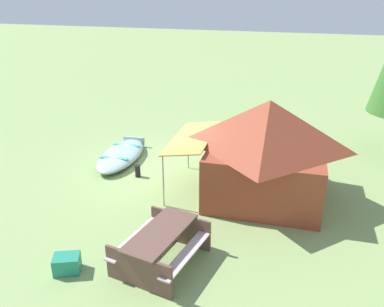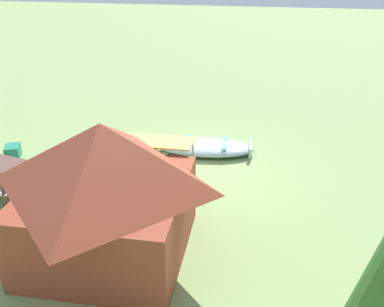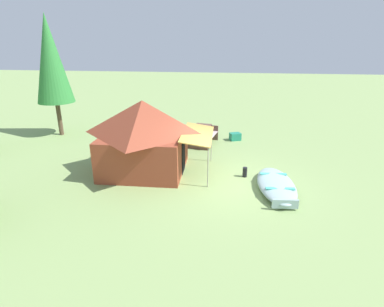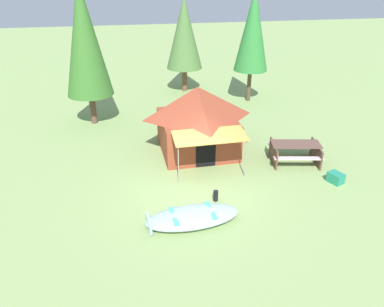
{
  "view_description": "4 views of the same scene",
  "coord_description": "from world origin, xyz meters",
  "px_view_note": "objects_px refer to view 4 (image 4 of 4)",
  "views": [
    {
      "loc": [
        10.76,
        3.89,
        5.46
      ],
      "look_at": [
        0.16,
        0.84,
        0.79
      ],
      "focal_mm": 37.87,
      "sensor_mm": 36.0,
      "label": 1
    },
    {
      "loc": [
        -2.17,
        9.43,
        5.4
      ],
      "look_at": [
        -0.42,
        0.36,
        0.98
      ],
      "focal_mm": 39.39,
      "sensor_mm": 36.0,
      "label": 2
    },
    {
      "loc": [
        -10.06,
        -0.18,
        4.76
      ],
      "look_at": [
        -0.23,
        1.11,
        1.11
      ],
      "focal_mm": 28.83,
      "sensor_mm": 36.0,
      "label": 3
    },
    {
      "loc": [
        -2.14,
        -10.94,
        7.01
      ],
      "look_at": [
        0.02,
        0.62,
        1.1
      ],
      "focal_mm": 35.56,
      "sensor_mm": 36.0,
      "label": 4
    }
  ],
  "objects_px": {
    "cooler_box": "(336,178)",
    "pine_tree_back_right": "(253,30)",
    "fuel_can": "(216,196)",
    "picnic_table": "(295,150)",
    "canvas_cabin_tent": "(197,119)",
    "pine_tree_back_left": "(184,33)",
    "pine_tree_far_center": "(84,39)",
    "beached_rowboat": "(192,217)"
  },
  "relations": [
    {
      "from": "cooler_box",
      "to": "pine_tree_back_right",
      "type": "bearing_deg",
      "value": 91.34
    },
    {
      "from": "fuel_can",
      "to": "pine_tree_back_right",
      "type": "relative_size",
      "value": 0.06
    },
    {
      "from": "picnic_table",
      "to": "cooler_box",
      "type": "xyz_separation_m",
      "value": [
        0.79,
        -1.76,
        -0.31
      ]
    },
    {
      "from": "fuel_can",
      "to": "pine_tree_back_right",
      "type": "bearing_deg",
      "value": 66.07
    },
    {
      "from": "canvas_cabin_tent",
      "to": "pine_tree_back_left",
      "type": "bearing_deg",
      "value": 83.95
    },
    {
      "from": "picnic_table",
      "to": "pine_tree_back_left",
      "type": "height_order",
      "value": "pine_tree_back_left"
    },
    {
      "from": "pine_tree_back_left",
      "to": "pine_tree_back_right",
      "type": "height_order",
      "value": "pine_tree_back_right"
    },
    {
      "from": "pine_tree_back_right",
      "to": "pine_tree_far_center",
      "type": "xyz_separation_m",
      "value": [
        -8.46,
        -1.85,
        0.14
      ]
    },
    {
      "from": "picnic_table",
      "to": "cooler_box",
      "type": "bearing_deg",
      "value": -65.9
    },
    {
      "from": "cooler_box",
      "to": "pine_tree_back_right",
      "type": "xyz_separation_m",
      "value": [
        -0.22,
        9.24,
        3.69
      ]
    },
    {
      "from": "beached_rowboat",
      "to": "cooler_box",
      "type": "height_order",
      "value": "beached_rowboat"
    },
    {
      "from": "picnic_table",
      "to": "cooler_box",
      "type": "distance_m",
      "value": 1.95
    },
    {
      "from": "fuel_can",
      "to": "pine_tree_far_center",
      "type": "xyz_separation_m",
      "value": [
        -4.2,
        7.74,
        3.82
      ]
    },
    {
      "from": "picnic_table",
      "to": "fuel_can",
      "type": "distance_m",
      "value": 4.26
    },
    {
      "from": "pine_tree_far_center",
      "to": "picnic_table",
      "type": "bearing_deg",
      "value": -35.56
    },
    {
      "from": "cooler_box",
      "to": "fuel_can",
      "type": "bearing_deg",
      "value": -175.52
    },
    {
      "from": "canvas_cabin_tent",
      "to": "pine_tree_far_center",
      "type": "height_order",
      "value": "pine_tree_far_center"
    },
    {
      "from": "pine_tree_back_right",
      "to": "pine_tree_far_center",
      "type": "height_order",
      "value": "pine_tree_far_center"
    },
    {
      "from": "pine_tree_back_right",
      "to": "pine_tree_far_center",
      "type": "relative_size",
      "value": 0.91
    },
    {
      "from": "picnic_table",
      "to": "canvas_cabin_tent",
      "type": "bearing_deg",
      "value": 154.34
    },
    {
      "from": "beached_rowboat",
      "to": "cooler_box",
      "type": "xyz_separation_m",
      "value": [
        5.45,
        1.37,
        -0.01
      ]
    },
    {
      "from": "picnic_table",
      "to": "pine_tree_far_center",
      "type": "relative_size",
      "value": 0.32
    },
    {
      "from": "pine_tree_back_right",
      "to": "pine_tree_far_center",
      "type": "distance_m",
      "value": 8.66
    },
    {
      "from": "beached_rowboat",
      "to": "picnic_table",
      "type": "bearing_deg",
      "value": 33.79
    },
    {
      "from": "picnic_table",
      "to": "fuel_can",
      "type": "xyz_separation_m",
      "value": [
        -3.69,
        -2.11,
        -0.31
      ]
    },
    {
      "from": "canvas_cabin_tent",
      "to": "picnic_table",
      "type": "xyz_separation_m",
      "value": [
        3.55,
        -1.7,
        -0.92
      ]
    },
    {
      "from": "pine_tree_back_left",
      "to": "pine_tree_far_center",
      "type": "xyz_separation_m",
      "value": [
        -5.22,
        -4.35,
        0.6
      ]
    },
    {
      "from": "pine_tree_back_right",
      "to": "cooler_box",
      "type": "bearing_deg",
      "value": -88.66
    },
    {
      "from": "canvas_cabin_tent",
      "to": "picnic_table",
      "type": "height_order",
      "value": "canvas_cabin_tent"
    },
    {
      "from": "pine_tree_back_left",
      "to": "fuel_can",
      "type": "bearing_deg",
      "value": -94.82
    },
    {
      "from": "beached_rowboat",
      "to": "pine_tree_far_center",
      "type": "relative_size",
      "value": 0.45
    },
    {
      "from": "cooler_box",
      "to": "fuel_can",
      "type": "height_order",
      "value": "cooler_box"
    },
    {
      "from": "beached_rowboat",
      "to": "fuel_can",
      "type": "bearing_deg",
      "value": 46.11
    },
    {
      "from": "cooler_box",
      "to": "fuel_can",
      "type": "xyz_separation_m",
      "value": [
        -4.47,
        -0.35,
        -0.0
      ]
    },
    {
      "from": "fuel_can",
      "to": "cooler_box",
      "type": "bearing_deg",
      "value": 4.48
    },
    {
      "from": "beached_rowboat",
      "to": "picnic_table",
      "type": "xyz_separation_m",
      "value": [
        4.66,
        3.12,
        0.3
      ]
    },
    {
      "from": "beached_rowboat",
      "to": "pine_tree_back_left",
      "type": "distance_m",
      "value": 13.64
    },
    {
      "from": "cooler_box",
      "to": "pine_tree_back_left",
      "type": "height_order",
      "value": "pine_tree_back_left"
    },
    {
      "from": "canvas_cabin_tent",
      "to": "pine_tree_far_center",
      "type": "relative_size",
      "value": 0.64
    },
    {
      "from": "fuel_can",
      "to": "pine_tree_far_center",
      "type": "relative_size",
      "value": 0.06
    },
    {
      "from": "pine_tree_back_right",
      "to": "beached_rowboat",
      "type": "bearing_deg",
      "value": -116.26
    },
    {
      "from": "pine_tree_back_right",
      "to": "fuel_can",
      "type": "bearing_deg",
      "value": -113.93
    }
  ]
}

